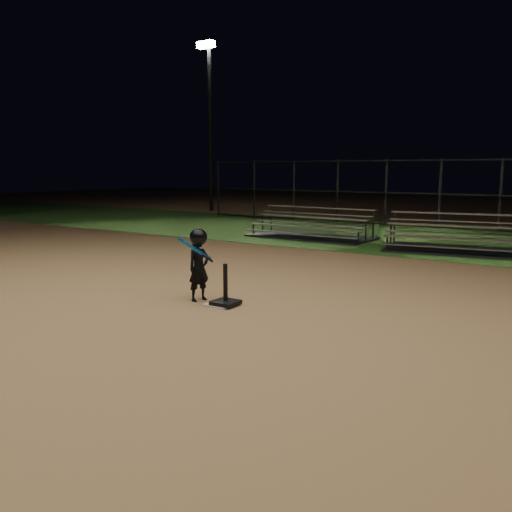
{
  "coord_description": "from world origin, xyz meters",
  "views": [
    {
      "loc": [
        4.93,
        -6.48,
        2.13
      ],
      "look_at": [
        0.0,
        1.0,
        0.65
      ],
      "focal_mm": 36.9,
      "sensor_mm": 36.0,
      "label": 1
    }
  ],
  "objects_px": {
    "home_plate": "(221,304)",
    "bleacher_right": "(465,245)",
    "bleacher_left": "(310,232)",
    "batting_tee": "(226,297)",
    "light_pole_left": "(209,112)",
    "child_batter": "(199,263)"
  },
  "relations": [
    {
      "from": "home_plate",
      "to": "batting_tee",
      "type": "xyz_separation_m",
      "value": [
        0.09,
        -0.01,
        0.12
      ]
    },
    {
      "from": "home_plate",
      "to": "batting_tee",
      "type": "distance_m",
      "value": 0.15
    },
    {
      "from": "home_plate",
      "to": "bleacher_left",
      "type": "xyz_separation_m",
      "value": [
        -2.65,
        8.13,
        0.18
      ]
    },
    {
      "from": "bleacher_right",
      "to": "batting_tee",
      "type": "bearing_deg",
      "value": -113.54
    },
    {
      "from": "bleacher_left",
      "to": "light_pole_left",
      "type": "height_order",
      "value": "light_pole_left"
    },
    {
      "from": "bleacher_left",
      "to": "light_pole_left",
      "type": "distance_m",
      "value": 12.51
    },
    {
      "from": "child_batter",
      "to": "light_pole_left",
      "type": "relative_size",
      "value": 0.14
    },
    {
      "from": "child_batter",
      "to": "bleacher_right",
      "type": "height_order",
      "value": "child_batter"
    },
    {
      "from": "home_plate",
      "to": "bleacher_left",
      "type": "height_order",
      "value": "bleacher_left"
    },
    {
      "from": "batting_tee",
      "to": "light_pole_left",
      "type": "distance_m",
      "value": 19.82
    },
    {
      "from": "batting_tee",
      "to": "child_batter",
      "type": "height_order",
      "value": "child_batter"
    },
    {
      "from": "bleacher_right",
      "to": "home_plate",
      "type": "bearing_deg",
      "value": -114.18
    },
    {
      "from": "child_batter",
      "to": "light_pole_left",
      "type": "height_order",
      "value": "light_pole_left"
    },
    {
      "from": "bleacher_right",
      "to": "light_pole_left",
      "type": "distance_m",
      "value": 16.48
    },
    {
      "from": "home_plate",
      "to": "bleacher_left",
      "type": "distance_m",
      "value": 8.55
    },
    {
      "from": "bleacher_left",
      "to": "bleacher_right",
      "type": "height_order",
      "value": "bleacher_right"
    },
    {
      "from": "home_plate",
      "to": "batting_tee",
      "type": "relative_size",
      "value": 0.69
    },
    {
      "from": "bleacher_left",
      "to": "batting_tee",
      "type": "bearing_deg",
      "value": -69.72
    },
    {
      "from": "bleacher_left",
      "to": "bleacher_right",
      "type": "relative_size",
      "value": 0.92
    },
    {
      "from": "batting_tee",
      "to": "home_plate",
      "type": "bearing_deg",
      "value": 174.09
    },
    {
      "from": "home_plate",
      "to": "bleacher_right",
      "type": "distance_m",
      "value": 8.02
    },
    {
      "from": "batting_tee",
      "to": "light_pole_left",
      "type": "bearing_deg",
      "value": 128.96
    }
  ]
}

